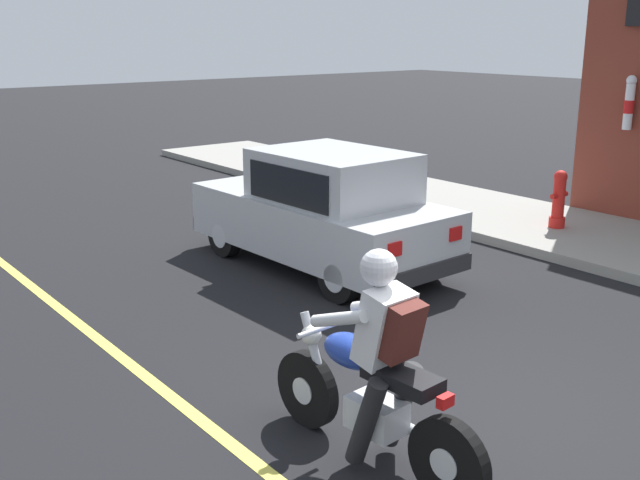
% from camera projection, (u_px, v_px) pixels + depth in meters
% --- Properties ---
extents(ground_plane, '(80.00, 80.00, 0.00)m').
position_uv_depth(ground_plane, '(508.00, 432.00, 5.86)').
color(ground_plane, black).
extents(sidewalk_curb, '(2.60, 22.00, 0.14)m').
position_uv_depth(sidewalk_curb, '(573.00, 234.00, 11.31)').
color(sidewalk_curb, gray).
rests_on(sidewalk_curb, ground).
extents(lane_stripe, '(0.12, 19.80, 0.01)m').
position_uv_depth(lane_stripe, '(130.00, 364.00, 7.05)').
color(lane_stripe, '#D1C64C').
rests_on(lane_stripe, ground).
extents(motorcycle_with_rider, '(0.59, 2.02, 1.62)m').
position_uv_depth(motorcycle_with_rider, '(375.00, 377.00, 5.29)').
color(motorcycle_with_rider, black).
rests_on(motorcycle_with_rider, ground).
extents(car_hatchback, '(1.76, 3.83, 1.57)m').
position_uv_depth(car_hatchback, '(323.00, 211.00, 9.76)').
color(car_hatchback, black).
rests_on(car_hatchback, ground).
extents(fire_hydrant, '(0.36, 0.24, 0.88)m').
position_uv_depth(fire_hydrant, '(559.00, 200.00, 11.30)').
color(fire_hydrant, red).
rests_on(fire_hydrant, sidewalk_curb).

